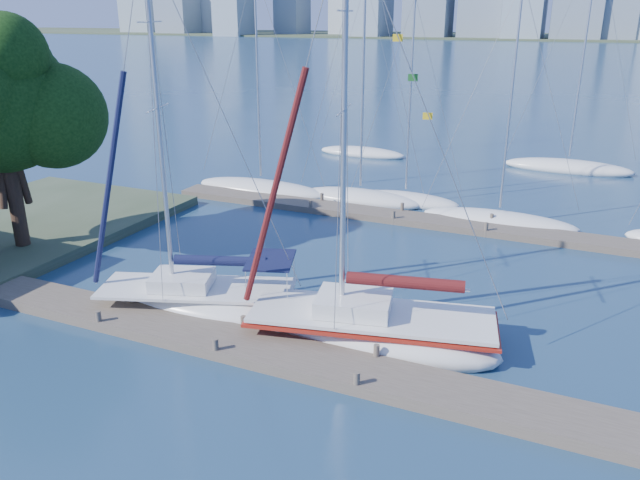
% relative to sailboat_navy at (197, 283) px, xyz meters
% --- Properties ---
extents(ground, '(700.00, 700.00, 0.00)m').
position_rel_sailboat_navy_xyz_m(ground, '(2.75, -2.06, -1.14)').
color(ground, navy).
rests_on(ground, ground).
extents(near_dock, '(26.00, 2.00, 0.40)m').
position_rel_sailboat_navy_xyz_m(near_dock, '(2.75, -2.06, -0.94)').
color(near_dock, brown).
rests_on(near_dock, ground).
extents(far_dock, '(30.00, 1.80, 0.36)m').
position_rel_sailboat_navy_xyz_m(far_dock, '(4.75, 13.94, -0.96)').
color(far_dock, brown).
rests_on(far_dock, ground).
extents(far_shore, '(800.00, 100.00, 1.50)m').
position_rel_sailboat_navy_xyz_m(far_shore, '(2.75, 317.94, -1.14)').
color(far_shore, '#38472D').
rests_on(far_shore, ground).
extents(sailboat_navy, '(8.49, 5.19, 13.94)m').
position_rel_sailboat_navy_xyz_m(sailboat_navy, '(0.00, 0.00, 0.00)').
color(sailboat_navy, silver).
rests_on(sailboat_navy, ground).
extents(sailboat_maroon, '(9.55, 4.87, 14.41)m').
position_rel_sailboat_navy_xyz_m(sailboat_maroon, '(6.98, 0.42, -0.07)').
color(sailboat_maroon, silver).
rests_on(sailboat_maroon, ground).
extents(bg_boat_0, '(9.36, 3.08, 13.79)m').
position_rel_sailboat_navy_xyz_m(bg_boat_0, '(-6.03, 15.86, -0.86)').
color(bg_boat_0, silver).
rests_on(bg_boat_0, ground).
extents(bg_boat_1, '(7.89, 3.01, 15.51)m').
position_rel_sailboat_navy_xyz_m(bg_boat_1, '(0.57, 16.46, -0.84)').
color(bg_boat_1, silver).
rests_on(bg_boat_1, ground).
extents(bg_boat_2, '(6.97, 4.01, 12.15)m').
position_rel_sailboat_navy_xyz_m(bg_boat_2, '(3.19, 17.28, -0.89)').
color(bg_boat_2, silver).
rests_on(bg_boat_2, ground).
extents(bg_boat_3, '(8.64, 4.86, 12.83)m').
position_rel_sailboat_navy_xyz_m(bg_boat_3, '(9.04, 15.48, -0.89)').
color(bg_boat_3, silver).
rests_on(bg_boat_3, ground).
extents(bg_boat_6, '(7.46, 3.16, 13.52)m').
position_rel_sailboat_navy_xyz_m(bg_boat_6, '(-4.04, 29.12, -0.89)').
color(bg_boat_6, silver).
rests_on(bg_boat_6, ground).
extents(bg_boat_7, '(9.35, 4.37, 16.17)m').
position_rel_sailboat_navy_xyz_m(bg_boat_7, '(11.67, 30.29, -0.84)').
color(bg_boat_7, silver).
rests_on(bg_boat_7, ground).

